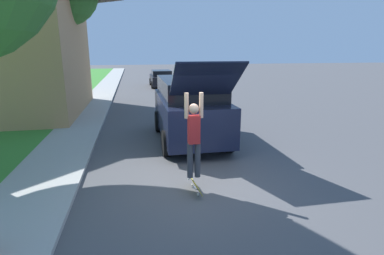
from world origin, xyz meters
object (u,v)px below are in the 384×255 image
Objects in this scene: suv_parked at (189,108)px; car_down_street at (161,78)px; skateboard at (195,185)px; skateboarder at (194,135)px.

suv_parked is 1.24× the size of car_down_street.
skateboard is (-1.14, -20.22, -0.53)m from car_down_street.
suv_parked is at bearing -91.89° from car_down_street.
car_down_street is at bearing 88.11° from suv_parked.
suv_parked is at bearing 80.85° from skateboarder.
skateboarder is at bearing -99.15° from suv_parked.
skateboarder reaches higher than car_down_street.
suv_parked is 6.57× the size of skateboard.
skateboarder is (-1.16, -20.17, 0.63)m from car_down_street.
suv_parked is 2.84× the size of skateboarder.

